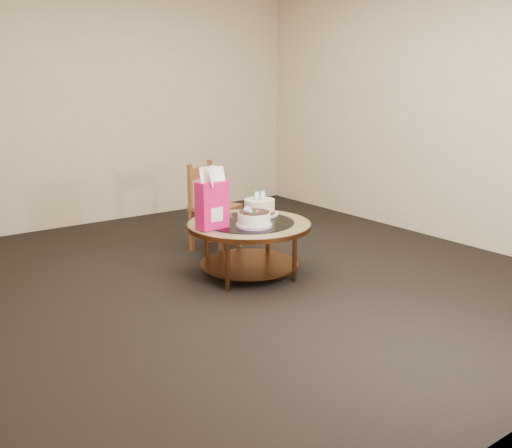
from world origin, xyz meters
TOP-DOWN VIEW (x-y plane):
  - ground at (0.00, 0.00)m, footprint 5.00×5.00m
  - room_walls at (0.00, 0.00)m, footprint 4.52×5.02m
  - coffee_table at (0.00, -0.00)m, footprint 1.02×1.02m
  - decorated_cake at (-0.05, -0.14)m, footprint 0.28×0.28m
  - cream_cake at (0.23, 0.16)m, footprint 0.33×0.33m
  - gift_bag at (-0.34, 0.01)m, footprint 0.25×0.18m
  - pillar_candle at (-0.07, 0.26)m, footprint 0.13×0.13m
  - dining_chair at (0.16, 0.83)m, footprint 0.51×0.51m

SIDE VIEW (x-z plane):
  - ground at x=0.00m, z-range 0.00..0.00m
  - coffee_table at x=0.00m, z-range 0.15..0.61m
  - dining_chair at x=0.16m, z-range 0.01..0.84m
  - pillar_candle at x=-0.07m, z-range 0.44..0.54m
  - decorated_cake at x=-0.05m, z-range 0.43..0.59m
  - cream_cake at x=0.23m, z-range 0.42..0.63m
  - gift_bag at x=-0.34m, z-range 0.46..0.93m
  - room_walls at x=0.00m, z-range 0.24..2.85m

